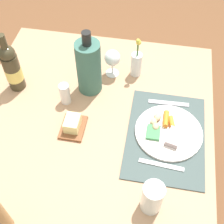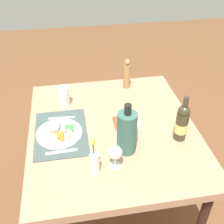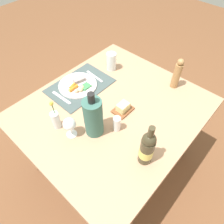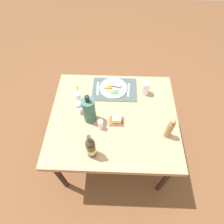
% 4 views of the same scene
% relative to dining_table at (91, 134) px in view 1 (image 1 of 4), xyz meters
% --- Properties ---
extents(ground_plane, '(8.00, 8.00, 0.00)m').
position_rel_dining_table_xyz_m(ground_plane, '(0.00, 0.00, -0.69)').
color(ground_plane, brown).
extents(dining_table, '(1.18, 1.05, 0.76)m').
position_rel_dining_table_xyz_m(dining_table, '(0.00, 0.00, 0.00)').
color(dining_table, tan).
rests_on(dining_table, ground_plane).
extents(placemat, '(0.45, 0.32, 0.01)m').
position_rel_dining_table_xyz_m(placemat, '(0.00, -0.32, 0.07)').
color(placemat, '#41504F').
rests_on(placemat, dining_table).
extents(dinner_plate, '(0.28, 0.28, 0.04)m').
position_rel_dining_table_xyz_m(dinner_plate, '(0.01, -0.33, 0.08)').
color(dinner_plate, white).
rests_on(dinner_plate, placemat).
extents(fork, '(0.03, 0.18, 0.00)m').
position_rel_dining_table_xyz_m(fork, '(-0.14, -0.32, 0.08)').
color(fork, silver).
rests_on(fork, placemat).
extents(knife, '(0.03, 0.18, 0.00)m').
position_rel_dining_table_xyz_m(knife, '(0.17, -0.32, 0.08)').
color(knife, silver).
rests_on(knife, placemat).
extents(wine_bottle, '(0.08, 0.08, 0.30)m').
position_rel_dining_table_xyz_m(wine_bottle, '(0.16, 0.38, 0.19)').
color(wine_bottle, '#3B3522').
rests_on(wine_bottle, dining_table).
extents(salt_shaker, '(0.05, 0.05, 0.10)m').
position_rel_dining_table_xyz_m(salt_shaker, '(0.11, 0.13, 0.12)').
color(salt_shaker, white).
rests_on(salt_shaker, dining_table).
extents(cooler_bottle, '(0.11, 0.11, 0.32)m').
position_rel_dining_table_xyz_m(cooler_bottle, '(0.21, 0.04, 0.20)').
color(cooler_bottle, '#38655A').
rests_on(cooler_bottle, dining_table).
extents(butter_dish, '(0.13, 0.10, 0.06)m').
position_rel_dining_table_xyz_m(butter_dish, '(-0.03, 0.06, 0.09)').
color(butter_dish, brown).
rests_on(butter_dish, dining_table).
extents(water_tumbler, '(0.07, 0.07, 0.14)m').
position_rel_dining_table_xyz_m(water_tumbler, '(-0.31, -0.29, 0.13)').
color(water_tumbler, silver).
rests_on(water_tumbler, dining_table).
extents(wine_glass, '(0.08, 0.08, 0.14)m').
position_rel_dining_table_xyz_m(wine_glass, '(0.32, -0.04, 0.16)').
color(wine_glass, white).
rests_on(wine_glass, dining_table).
extents(flower_vase, '(0.05, 0.05, 0.22)m').
position_rel_dining_table_xyz_m(flower_vase, '(0.34, -0.15, 0.14)').
color(flower_vase, silver).
rests_on(flower_vase, dining_table).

